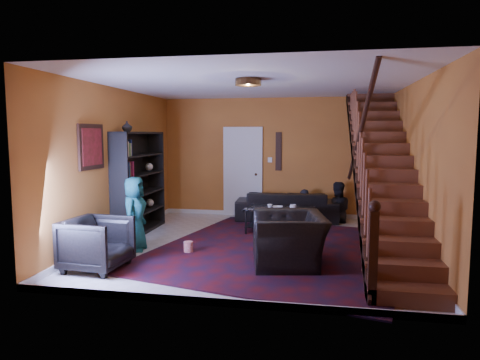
{
  "coord_description": "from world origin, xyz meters",
  "views": [
    {
      "loc": [
        1.06,
        -7.31,
        1.96
      ],
      "look_at": [
        -0.35,
        0.4,
        1.11
      ],
      "focal_mm": 32.0,
      "sensor_mm": 36.0,
      "label": 1
    }
  ],
  "objects_px": {
    "bookshelf": "(140,184)",
    "armchair_left": "(97,244)",
    "sofa": "(287,206)",
    "coffee_table": "(279,218)",
    "armchair_right": "(289,240)"
  },
  "relations": [
    {
      "from": "bookshelf",
      "to": "sofa",
      "type": "height_order",
      "value": "bookshelf"
    },
    {
      "from": "coffee_table",
      "to": "bookshelf",
      "type": "bearing_deg",
      "value": -170.24
    },
    {
      "from": "bookshelf",
      "to": "coffee_table",
      "type": "bearing_deg",
      "value": 9.76
    },
    {
      "from": "bookshelf",
      "to": "armchair_left",
      "type": "bearing_deg",
      "value": -81.44
    },
    {
      "from": "sofa",
      "to": "coffee_table",
      "type": "distance_m",
      "value": 1.23
    },
    {
      "from": "bookshelf",
      "to": "armchair_left",
      "type": "distance_m",
      "value": 2.45
    },
    {
      "from": "bookshelf",
      "to": "armchair_left",
      "type": "xyz_separation_m",
      "value": [
        0.35,
        -2.36,
        -0.58
      ]
    },
    {
      "from": "armchair_right",
      "to": "coffee_table",
      "type": "distance_m",
      "value": 2.13
    },
    {
      "from": "armchair_right",
      "to": "coffee_table",
      "type": "relative_size",
      "value": 0.85
    },
    {
      "from": "armchair_left",
      "to": "armchair_right",
      "type": "height_order",
      "value": "armchair_right"
    },
    {
      "from": "armchair_left",
      "to": "coffee_table",
      "type": "bearing_deg",
      "value": -35.53
    },
    {
      "from": "armchair_left",
      "to": "coffee_table",
      "type": "relative_size",
      "value": 0.6
    },
    {
      "from": "sofa",
      "to": "armchair_left",
      "type": "bearing_deg",
      "value": 55.67
    },
    {
      "from": "armchair_left",
      "to": "coffee_table",
      "type": "xyz_separation_m",
      "value": [
        2.38,
        2.83,
        -0.1
      ]
    },
    {
      "from": "sofa",
      "to": "armchair_right",
      "type": "distance_m",
      "value": 3.35
    }
  ]
}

